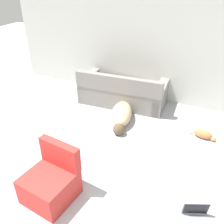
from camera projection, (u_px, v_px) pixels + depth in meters
wall_back at (160, 47)px, 5.54m from camera, size 7.70×0.06×2.55m
couch at (123, 92)px, 5.85m from camera, size 2.03×1.05×0.81m
dog at (121, 115)px, 5.20m from camera, size 0.67×1.29×0.33m
cat at (204, 134)px, 4.73m from camera, size 0.51×0.23×0.17m
laptop_open at (196, 215)px, 3.21m from camera, size 0.43×0.39×0.25m
side_chair at (51, 182)px, 3.46m from camera, size 0.70×0.71×0.79m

